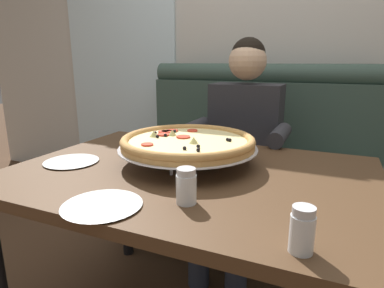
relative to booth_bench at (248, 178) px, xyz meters
name	(u,v)px	position (x,y,z in m)	size (l,w,h in m)	color
back_wall_with_window	(273,26)	(0.00, 0.57, 1.00)	(6.00, 0.12, 2.80)	beige
window_panel	(119,31)	(-1.33, 0.50, 1.00)	(1.10, 0.02, 2.80)	white
booth_bench	(248,178)	(0.00, 0.00, 0.00)	(1.56, 0.78, 1.13)	#384C42
dining_table	(190,191)	(0.00, -0.94, 0.27)	(1.33, 0.95, 0.75)	#4C331E
diner_main	(240,141)	(0.01, -0.27, 0.31)	(0.54, 0.64, 1.27)	#2D3342
pizza	(188,142)	(-0.04, -0.87, 0.44)	(0.55, 0.55, 0.12)	silver
shaker_oregano	(302,233)	(0.44, -1.34, 0.39)	(0.05, 0.05, 0.10)	white
shaker_parmesan	(186,189)	(0.11, -1.21, 0.39)	(0.06, 0.06, 0.11)	white
plate_near_left	(102,203)	(-0.10, -1.33, 0.36)	(0.23, 0.23, 0.02)	white
plate_near_right	(71,160)	(-0.48, -1.05, 0.36)	(0.22, 0.22, 0.02)	white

